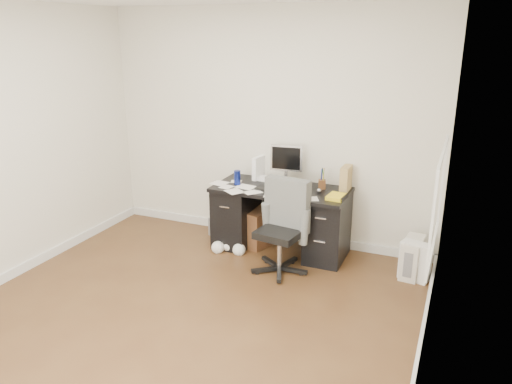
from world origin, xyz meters
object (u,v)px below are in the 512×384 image
lcd_monitor (286,164)px  keyboard (276,190)px  desk (281,217)px  office_chair (280,228)px  wicker_basket (255,225)px  pc_tower (412,257)px

lcd_monitor → keyboard: lcd_monitor is taller
lcd_monitor → desk: bearing=-95.9°
office_chair → wicker_basket: size_ratio=2.25×
office_chair → pc_tower: size_ratio=2.47×
keyboard → wicker_basket: (-0.35, 0.21, -0.55)m
lcd_monitor → pc_tower: size_ratio=1.16×
pc_tower → keyboard: bearing=-171.3°
office_chair → wicker_basket: bearing=140.5°
office_chair → pc_tower: office_chair is taller
lcd_monitor → wicker_basket: 0.85m
lcd_monitor → wicker_basket: (-0.35, -0.09, -0.76)m
pc_tower → wicker_basket: 1.83m
keyboard → office_chair: (0.19, -0.38, -0.27)m
keyboard → office_chair: size_ratio=0.47×
lcd_monitor → pc_tower: bearing=-15.9°
desk → office_chair: (0.18, -0.51, 0.09)m
desk → office_chair: 0.55m
desk → pc_tower: bearing=-2.3°
lcd_monitor → office_chair: 0.86m
wicker_basket → keyboard: bearing=-31.3°
keyboard → pc_tower: size_ratio=1.17×
desk → lcd_monitor: (-0.00, 0.17, 0.58)m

